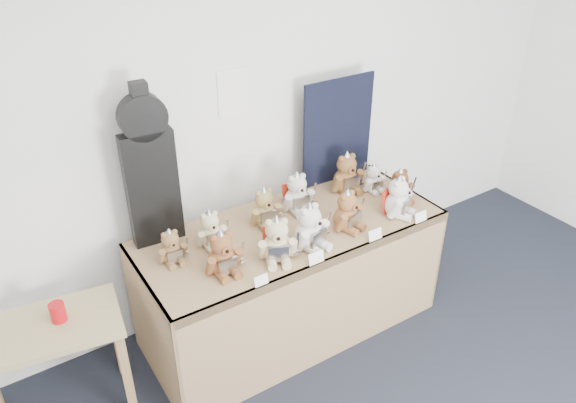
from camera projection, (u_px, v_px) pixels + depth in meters
room_shell at (233, 93)px, 3.44m from camera, size 6.00×6.00×6.00m
display_table at (298, 256)px, 3.55m from camera, size 1.95×0.83×0.81m
side_table at (47, 343)px, 3.02m from camera, size 0.86×0.56×0.67m
guitar_case at (150, 168)px, 3.16m from camera, size 0.31×0.11×0.99m
navy_board at (338, 131)px, 3.88m from camera, size 0.56×0.03×0.75m
red_cup at (58, 312)px, 2.98m from camera, size 0.08×0.08×0.11m
teddy_front_far_left at (223, 255)px, 3.07m from camera, size 0.24×0.19×0.30m
teddy_front_left at (277, 241)px, 3.17m from camera, size 0.25×0.25×0.31m
teddy_front_centre at (310, 228)px, 3.27m from camera, size 0.27×0.24×0.32m
teddy_front_right at (348, 212)px, 3.45m from camera, size 0.24×0.22×0.29m
teddy_front_far_right at (398, 198)px, 3.59m from camera, size 0.25×0.24×0.30m
teddy_front_end at (400, 188)px, 3.74m from camera, size 0.22×0.17×0.27m
teddy_back_left at (211, 230)px, 3.30m from camera, size 0.21×0.17×0.26m
teddy_back_centre_left at (265, 208)px, 3.50m from camera, size 0.23×0.19×0.28m
teddy_back_centre_right at (297, 194)px, 3.64m from camera, size 0.24×0.21×0.30m
teddy_back_right at (347, 175)px, 3.85m from camera, size 0.26×0.21×0.32m
teddy_back_end at (374, 179)px, 3.87m from camera, size 0.18×0.14×0.22m
teddy_back_far_left at (171, 248)px, 3.17m from camera, size 0.19×0.15×0.23m
entry_card_a at (261, 280)px, 3.01m from camera, size 0.08×0.02×0.06m
entry_card_b at (316, 258)px, 3.18m from camera, size 0.10×0.02×0.07m
entry_card_c at (375, 235)px, 3.38m from camera, size 0.10×0.02×0.07m
entry_card_d at (421, 217)px, 3.55m from camera, size 0.09×0.02×0.07m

